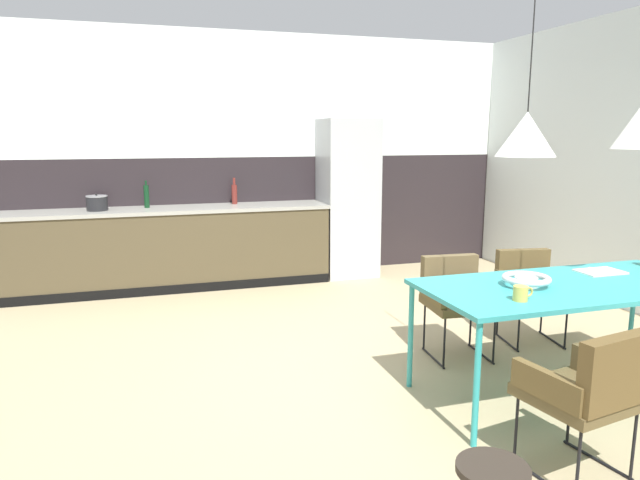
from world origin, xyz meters
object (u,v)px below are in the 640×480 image
cooking_pot (97,203)px  bottle_wine_green (147,196)px  bottle_oil_tall (234,193)px  armchair_by_stool (456,291)px  open_book (600,272)px  dining_table (572,290)px  side_stool (492,478)px  refrigerator_column (348,198)px  armchair_head_of_table (529,282)px  pendant_lamp_over_table_near (526,134)px  fruit_bowl (526,279)px  mug_wide_latte (521,293)px  armchair_far_side (592,384)px

cooking_pot → bottle_wine_green: bearing=10.6°
bottle_oil_tall → armchair_by_stool: bearing=-66.3°
cooking_pot → bottle_oil_tall: bottle_oil_tall is taller
cooking_pot → bottle_oil_tall: (1.49, 0.16, 0.04)m
open_book → cooking_pot: size_ratio=1.37×
dining_table → side_stool: dining_table is taller
refrigerator_column → side_stool: (-1.13, -4.76, -0.55)m
armchair_head_of_table → pendant_lamp_over_table_near: bearing=58.2°
fruit_bowl → mug_wide_latte: (-0.23, -0.26, -0.00)m
cooking_pot → mug_wide_latte: bearing=-56.2°
mug_wide_latte → cooking_pot: (-2.53, 3.77, 0.19)m
fruit_bowl → side_stool: bearing=-130.3°
side_stool → pendant_lamp_over_table_near: bearing=51.6°
refrigerator_column → fruit_bowl: size_ratio=6.25×
dining_table → bottle_wine_green: bottle_wine_green is taller
refrigerator_column → armchair_head_of_table: bearing=-75.8°
refrigerator_column → fruit_bowl: refrigerator_column is taller
armchair_far_side → open_book: bearing=36.6°
cooking_pot → pendant_lamp_over_table_near: bearing=-52.4°
armchair_head_of_table → armchair_far_side: (-0.99, -1.79, 0.01)m
armchair_by_stool → pendant_lamp_over_table_near: (-0.05, -0.80, 1.20)m
armchair_head_of_table → open_book: size_ratio=2.46×
fruit_bowl → cooking_pot: size_ratio=1.36×
dining_table → side_stool: size_ratio=4.47×
armchair_head_of_table → cooking_pot: bearing=-27.0°
open_book → side_stool: 2.30m
armchair_by_stool → bottle_wine_green: bearing=-46.2°
side_stool → bottle_wine_green: bearing=103.9°
armchair_head_of_table → fruit_bowl: 1.21m
armchair_head_of_table → bottle_wine_green: bottle_wine_green is taller
armchair_by_stool → mug_wide_latte: bearing=83.7°
armchair_far_side → armchair_by_stool: size_ratio=1.03×
cooking_pot → fruit_bowl: bearing=-51.8°
cooking_pot → side_stool: (1.71, -4.75, -0.60)m
open_book → bottle_wine_green: 4.57m
open_book → dining_table: bearing=-154.1°
armchair_by_stool → bottle_wine_green: (-2.24, 2.80, 0.53)m
armchair_by_stool → bottle_oil_tall: size_ratio=2.51×
open_book → cooking_pot: 4.85m
bottle_oil_tall → pendant_lamp_over_table_near: size_ratio=0.24×
pendant_lamp_over_table_near → side_stool: bearing=-128.4°
armchair_far_side → open_book: 1.45m
pendant_lamp_over_table_near → armchair_head_of_table: bearing=48.6°
refrigerator_column → armchair_head_of_table: size_ratio=2.52×
bottle_wine_green → bottle_oil_tall: bearing=3.5°
fruit_bowl → bottle_wine_green: size_ratio=1.01×
dining_table → pendant_lamp_over_table_near: (-0.39, 0.04, 0.99)m
armchair_far_side → open_book: armchair_far_side is taller
refrigerator_column → bottle_wine_green: refrigerator_column is taller
armchair_by_stool → open_book: 1.02m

